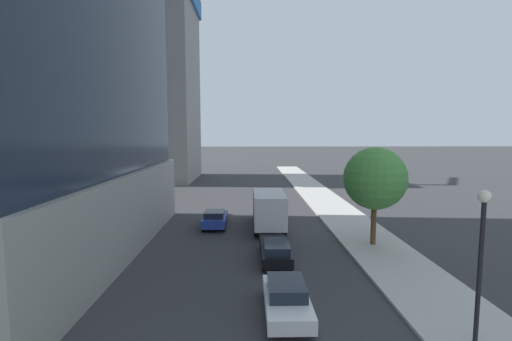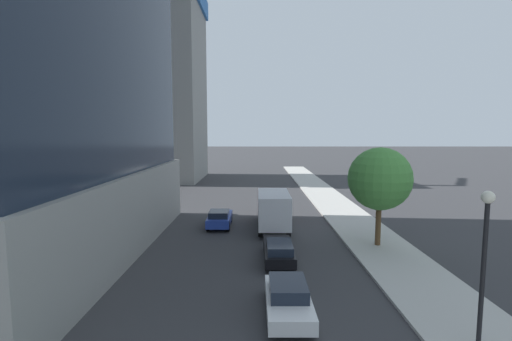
# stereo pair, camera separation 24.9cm
# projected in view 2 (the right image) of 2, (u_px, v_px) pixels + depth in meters

# --- Properties ---
(sidewalk) EXTENTS (4.36, 120.00, 0.15)m
(sidewalk) POSITION_uv_depth(u_px,v_px,m) (402.00, 267.00, 20.33)
(sidewalk) COLOR #B2AFA8
(sidewalk) RESTS_ON ground
(construction_building) EXTENTS (16.31, 16.08, 38.66)m
(construction_building) POSITION_uv_depth(u_px,v_px,m) (159.00, 76.00, 57.94)
(construction_building) COLOR gray
(construction_building) RESTS_ON ground
(street_lamp) EXTENTS (0.44, 0.44, 5.53)m
(street_lamp) POSITION_uv_depth(u_px,v_px,m) (483.00, 245.00, 12.37)
(street_lamp) COLOR black
(street_lamp) RESTS_ON sidewalk
(street_tree) EXTENTS (4.14, 4.14, 6.53)m
(street_tree) POSITION_uv_depth(u_px,v_px,m) (378.00, 179.00, 23.79)
(street_tree) COLOR brown
(street_tree) RESTS_ON sidewalk
(car_black) EXTENTS (1.72, 4.75, 1.34)m
(car_black) POSITION_uv_depth(u_px,v_px,m) (277.00, 250.00, 21.45)
(car_black) COLOR black
(car_black) RESTS_ON ground
(car_blue) EXTENTS (1.81, 4.10, 1.42)m
(car_blue) POSITION_uv_depth(u_px,v_px,m) (218.00, 218.00, 29.31)
(car_blue) COLOR #233D9E
(car_blue) RESTS_ON ground
(car_white) EXTENTS (1.84, 4.32, 1.39)m
(car_white) POSITION_uv_depth(u_px,v_px,m) (287.00, 298.00, 15.19)
(car_white) COLOR silver
(car_white) RESTS_ON ground
(box_truck) EXTENTS (2.37, 7.26, 3.04)m
(box_truck) POSITION_uv_depth(u_px,v_px,m) (272.00, 207.00, 28.67)
(box_truck) COLOR #B21E1E
(box_truck) RESTS_ON ground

